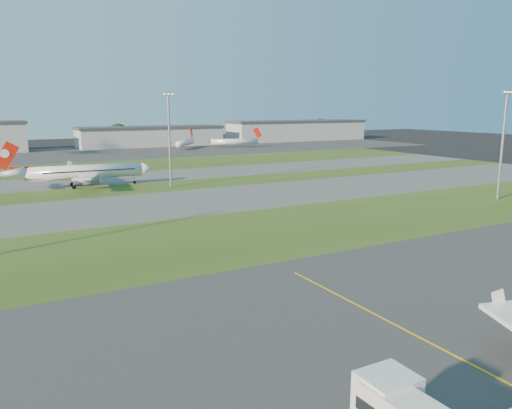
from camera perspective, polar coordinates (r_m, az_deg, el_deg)
ground at (r=44.53m, az=21.46°, el=-19.39°), size 700.00×700.00×0.00m
apron_near at (r=44.53m, az=21.46°, el=-19.39°), size 300.00×70.00×0.01m
grass_strip_a at (r=84.54m, az=-6.66°, el=-4.08°), size 300.00×34.00×0.01m
taxiway_a at (r=115.02m, az=-12.93°, el=-0.22°), size 300.00×32.00×0.01m
grass_strip_b at (r=138.88m, az=-15.81°, el=1.56°), size 300.00×18.00×0.01m
taxiway_b at (r=160.16m, az=-17.63°, el=2.68°), size 300.00×26.00×0.01m
grass_strip_c at (r=192.39m, az=-19.61°, el=3.89°), size 300.00×40.00×0.01m
apron_far at (r=251.50m, az=-21.90°, el=5.29°), size 400.00×80.00×0.01m
yellow_line at (r=48.11m, az=25.46°, el=-17.32°), size 0.25×60.00×0.02m
airliner_taxiing at (r=146.82m, az=-19.02°, el=3.52°), size 38.15×32.29×11.90m
mini_jet_near at (r=270.48m, az=-8.08°, el=7.03°), size 18.59×23.90×9.48m
mini_jet_far at (r=275.94m, az=-2.45°, el=7.20°), size 27.80×10.82×9.48m
light_mast_centre at (r=139.52m, az=-9.88°, el=7.98°), size 3.20×0.70×25.80m
light_mast_east at (r=132.57m, az=26.39°, el=6.84°), size 3.20×0.70×25.80m
hangar_east at (r=291.97m, az=-11.92°, el=7.65°), size 81.60×23.00×11.20m
hangar_far_east at (r=335.17m, az=4.80°, el=8.44°), size 96.90×23.00×13.20m
tree_mid_west at (r=290.30m, az=-26.97°, el=6.72°), size 9.90×9.90×10.80m
tree_mid_east at (r=301.44m, az=-15.47°, el=7.82°), size 11.55×11.55×12.60m
tree_east at (r=325.48m, az=-2.32°, el=8.31°), size 10.45×10.45×11.40m
tree_far_east at (r=365.41m, az=7.36°, el=8.74°), size 12.65×12.65×13.80m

